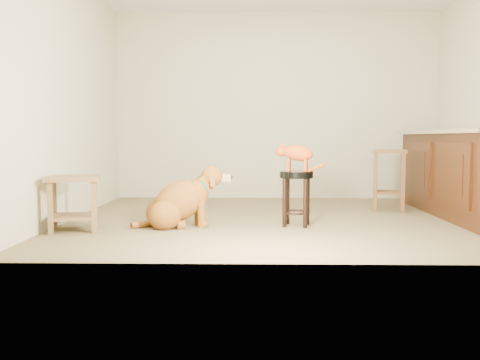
{
  "coord_description": "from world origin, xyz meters",
  "views": [
    {
      "loc": [
        -0.36,
        -5.57,
        0.86
      ],
      "look_at": [
        -0.47,
        -0.45,
        0.45
      ],
      "focal_mm": 40.0,
      "sensor_mm": 36.0,
      "label": 1
    }
  ],
  "objects_px": {
    "wood_stool": "(389,179)",
    "golden_retriever": "(180,203)",
    "tabby_kitten": "(295,154)",
    "side_table": "(73,195)",
    "padded_stool": "(296,187)"
  },
  "relations": [
    {
      "from": "side_table",
      "to": "golden_retriever",
      "type": "height_order",
      "value": "golden_retriever"
    },
    {
      "from": "wood_stool",
      "to": "tabby_kitten",
      "type": "distance_m",
      "value": 1.69
    },
    {
      "from": "wood_stool",
      "to": "golden_retriever",
      "type": "xyz_separation_m",
      "value": [
        -2.31,
        -1.22,
        -0.14
      ]
    },
    {
      "from": "padded_stool",
      "to": "golden_retriever",
      "type": "distance_m",
      "value": 1.14
    },
    {
      "from": "wood_stool",
      "to": "golden_retriever",
      "type": "height_order",
      "value": "wood_stool"
    },
    {
      "from": "side_table",
      "to": "tabby_kitten",
      "type": "bearing_deg",
      "value": 8.13
    },
    {
      "from": "side_table",
      "to": "golden_retriever",
      "type": "relative_size",
      "value": 0.62
    },
    {
      "from": "wood_stool",
      "to": "golden_retriever",
      "type": "relative_size",
      "value": 0.74
    },
    {
      "from": "wood_stool",
      "to": "tabby_kitten",
      "type": "xyz_separation_m",
      "value": [
        -1.2,
        -1.14,
        0.33
      ]
    },
    {
      "from": "padded_stool",
      "to": "wood_stool",
      "type": "bearing_deg",
      "value": 44.03
    },
    {
      "from": "side_table",
      "to": "tabby_kitten",
      "type": "height_order",
      "value": "tabby_kitten"
    },
    {
      "from": "wood_stool",
      "to": "tabby_kitten",
      "type": "bearing_deg",
      "value": -136.33
    },
    {
      "from": "tabby_kitten",
      "to": "wood_stool",
      "type": "bearing_deg",
      "value": 56.36
    },
    {
      "from": "side_table",
      "to": "tabby_kitten",
      "type": "relative_size",
      "value": 1.19
    },
    {
      "from": "side_table",
      "to": "tabby_kitten",
      "type": "distance_m",
      "value": 2.12
    }
  ]
}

